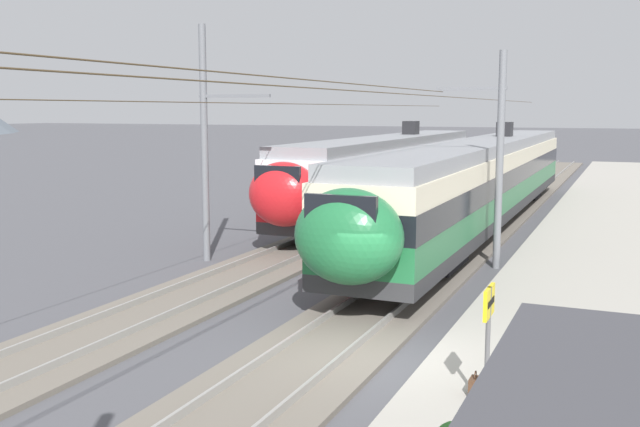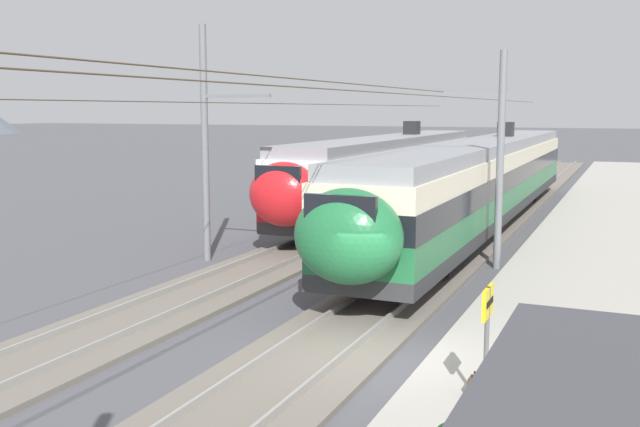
{
  "view_description": "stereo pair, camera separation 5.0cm",
  "coord_description": "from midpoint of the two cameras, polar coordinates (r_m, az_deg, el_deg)",
  "views": [
    {
      "loc": [
        -13.67,
        -4.6,
        5.18
      ],
      "look_at": [
        4.19,
        3.07,
        2.4
      ],
      "focal_mm": 41.05,
      "sensor_mm": 36.0,
      "label": 1
    },
    {
      "loc": [
        -13.65,
        -4.65,
        5.18
      ],
      "look_at": [
        4.19,
        3.07,
        2.4
      ],
      "focal_mm": 41.05,
      "sensor_mm": 36.0,
      "label": 2
    }
  ],
  "objects": [
    {
      "name": "train_near_platform",
      "position": [
        32.16,
        12.5,
        2.69
      ],
      "size": [
        33.56,
        2.89,
        4.27
      ],
      "color": "#2D2D30",
      "rests_on": "track_near"
    },
    {
      "name": "platform_sign",
      "position": [
        12.25,
        12.88,
        -8.09
      ],
      "size": [
        0.7,
        0.08,
        2.06
      ],
      "color": "#59595B",
      "rests_on": "platform_slab"
    },
    {
      "name": "potted_plant_by_shelter",
      "position": [
        14.2,
        16.59,
        -10.59
      ],
      "size": [
        0.52,
        0.52,
        0.75
      ],
      "color": "brown",
      "rests_on": "platform_slab"
    },
    {
      "name": "catenary_mast_mid",
      "position": [
        24.29,
        13.42,
        4.55
      ],
      "size": [
        45.42,
        2.27,
        7.03
      ],
      "color": "slate",
      "rests_on": "ground"
    },
    {
      "name": "track_near",
      "position": [
        15.75,
        -0.29,
        -10.79
      ],
      "size": [
        120.0,
        3.0,
        0.28
      ],
      "color": "#6B6359",
      "rests_on": "ground"
    },
    {
      "name": "track_far",
      "position": [
        18.28,
        -15.18,
        -8.39
      ],
      "size": [
        120.0,
        3.0,
        0.28
      ],
      "color": "#6B6359",
      "rests_on": "ground"
    },
    {
      "name": "catenary_mast_far_side",
      "position": [
        24.96,
        -8.71,
        5.66
      ],
      "size": [
        45.42,
        2.65,
        7.97
      ],
      "color": "slate",
      "rests_on": "ground"
    },
    {
      "name": "ground_plane",
      "position": [
        15.32,
        4.36,
        -11.64
      ],
      "size": [
        400.0,
        400.0,
        0.0
      ],
      "primitive_type": "plane",
      "color": "#4C4C51"
    },
    {
      "name": "train_far_track",
      "position": [
        35.7,
        5.19,
        3.35
      ],
      "size": [
        24.27,
        2.85,
        4.27
      ],
      "color": "#2D2D30",
      "rests_on": "track_far"
    },
    {
      "name": "handbag_near_sign",
      "position": [
        13.2,
        11.89,
        -13.06
      ],
      "size": [
        0.32,
        0.18,
        0.45
      ],
      "color": "#472D1E",
      "rests_on": "platform_slab"
    }
  ]
}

